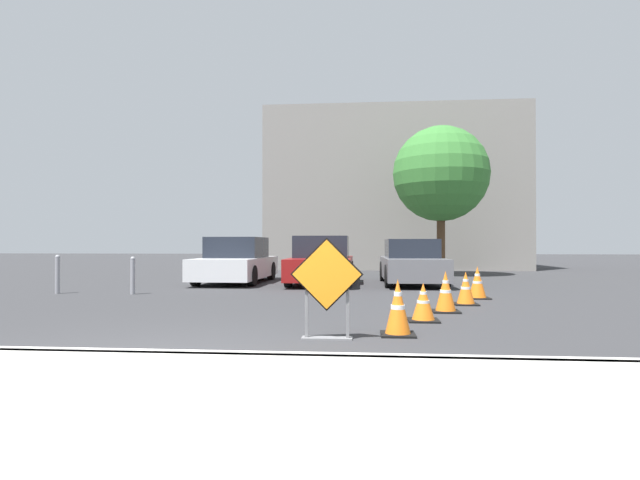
% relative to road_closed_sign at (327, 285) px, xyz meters
% --- Properties ---
extents(ground_plane, '(96.00, 96.00, 0.00)m').
position_rel_road_closed_sign_xyz_m(ground_plane, '(-1.53, 8.52, -0.70)').
color(ground_plane, '#333335').
extents(sidewalk_strip, '(22.91, 2.93, 0.14)m').
position_rel_road_closed_sign_xyz_m(sidewalk_strip, '(-1.53, -2.94, -0.63)').
color(sidewalk_strip, beige).
rests_on(sidewalk_strip, ground_plane).
extents(curb_lip, '(22.91, 0.20, 0.14)m').
position_rel_road_closed_sign_xyz_m(curb_lip, '(-1.53, -1.48, -0.63)').
color(curb_lip, beige).
rests_on(curb_lip, ground_plane).
extents(road_closed_sign, '(0.94, 0.20, 1.31)m').
position_rel_road_closed_sign_xyz_m(road_closed_sign, '(0.00, 0.00, 0.00)').
color(road_closed_sign, black).
rests_on(road_closed_sign, ground_plane).
extents(traffic_cone_nearest, '(0.46, 0.46, 0.76)m').
position_rel_road_closed_sign_xyz_m(traffic_cone_nearest, '(0.93, 0.37, -0.34)').
color(traffic_cone_nearest, black).
rests_on(traffic_cone_nearest, ground_plane).
extents(traffic_cone_second, '(0.48, 0.48, 0.61)m').
position_rel_road_closed_sign_xyz_m(traffic_cone_second, '(1.42, 1.65, -0.41)').
color(traffic_cone_second, black).
rests_on(traffic_cone_second, ground_plane).
extents(traffic_cone_third, '(0.49, 0.49, 0.74)m').
position_rel_road_closed_sign_xyz_m(traffic_cone_third, '(1.95, 2.76, -0.34)').
color(traffic_cone_third, black).
rests_on(traffic_cone_third, ground_plane).
extents(traffic_cone_fourth, '(0.47, 0.47, 0.67)m').
position_rel_road_closed_sign_xyz_m(traffic_cone_fourth, '(2.53, 3.90, -0.38)').
color(traffic_cone_fourth, black).
rests_on(traffic_cone_fourth, ground_plane).
extents(traffic_cone_fifth, '(0.52, 0.52, 0.72)m').
position_rel_road_closed_sign_xyz_m(traffic_cone_fifth, '(3.03, 5.09, -0.35)').
color(traffic_cone_fifth, black).
rests_on(traffic_cone_fifth, ground_plane).
extents(parked_car_nearest, '(1.95, 4.47, 1.45)m').
position_rel_road_closed_sign_xyz_m(parked_car_nearest, '(-3.55, 9.28, -0.05)').
color(parked_car_nearest, silver).
rests_on(parked_car_nearest, ground_plane).
extents(parked_car_second, '(1.91, 4.46, 1.47)m').
position_rel_road_closed_sign_xyz_m(parked_car_second, '(-0.80, 9.09, -0.03)').
color(parked_car_second, maroon).
rests_on(parked_car_second, ground_plane).
extents(parked_car_third, '(1.83, 4.24, 1.38)m').
position_rel_road_closed_sign_xyz_m(parked_car_third, '(1.95, 9.05, -0.07)').
color(parked_car_third, slate).
rests_on(parked_car_third, ground_plane).
extents(bollard_nearest, '(0.12, 0.12, 0.92)m').
position_rel_road_closed_sign_xyz_m(bollard_nearest, '(-5.13, 5.35, -0.22)').
color(bollard_nearest, gray).
rests_on(bollard_nearest, ground_plane).
extents(bollard_second, '(0.12, 0.12, 0.96)m').
position_rel_road_closed_sign_xyz_m(bollard_second, '(-7.06, 5.35, -0.20)').
color(bollard_second, gray).
rests_on(bollard_second, ground_plane).
extents(building_facade_backdrop, '(12.58, 5.00, 7.86)m').
position_rel_road_closed_sign_xyz_m(building_facade_backdrop, '(2.01, 19.43, 3.22)').
color(building_facade_backdrop, gray).
rests_on(building_facade_backdrop, ground_plane).
extents(street_tree_behind_lot, '(3.71, 3.71, 5.83)m').
position_rel_road_closed_sign_xyz_m(street_tree_behind_lot, '(3.51, 13.37, 3.25)').
color(street_tree_behind_lot, '#513823').
rests_on(street_tree_behind_lot, ground_plane).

